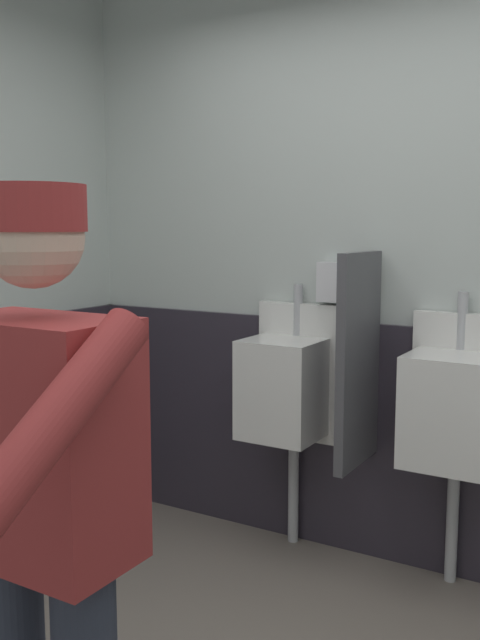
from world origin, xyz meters
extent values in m
cube|color=silver|center=(0.00, 1.60, 1.37)|extent=(4.16, 0.12, 2.74)
cube|color=#2D2833|center=(0.00, 1.52, 0.54)|extent=(3.56, 0.03, 1.08)
cube|color=white|center=(-0.60, 1.51, 0.83)|extent=(0.40, 0.05, 0.65)
cube|color=white|center=(-0.60, 1.34, 0.78)|extent=(0.34, 0.30, 0.45)
cylinder|color=#B7BABF|center=(-0.60, 1.50, 1.12)|extent=(0.04, 0.04, 0.24)
cylinder|color=#B7BABF|center=(-0.60, 1.47, 0.28)|extent=(0.05, 0.05, 0.55)
cube|color=white|center=(0.15, 1.51, 0.83)|extent=(0.40, 0.05, 0.65)
cube|color=white|center=(0.15, 1.34, 0.78)|extent=(0.34, 0.30, 0.45)
cylinder|color=#B7BABF|center=(0.15, 1.50, 1.12)|extent=(0.04, 0.04, 0.24)
cylinder|color=#B7BABF|center=(0.15, 1.47, 0.28)|extent=(0.05, 0.05, 0.55)
cube|color=#4C4C51|center=(-0.22, 1.31, 0.95)|extent=(0.04, 0.40, 0.90)
cube|color=maroon|center=(-0.28, -0.40, 1.05)|extent=(0.41, 0.24, 0.52)
cylinder|color=maroon|center=(-0.03, -0.63, 1.16)|extent=(0.09, 0.50, 0.39)
sphere|color=beige|center=(-0.28, -0.40, 1.48)|extent=(0.21, 0.21, 0.21)
cylinder|color=maroon|center=(-0.28, -0.40, 1.54)|extent=(0.22, 0.22, 0.10)
cube|color=silver|center=(-0.44, 1.50, 1.26)|extent=(0.10, 0.07, 0.18)
camera|label=1|loc=(0.83, -1.44, 1.50)|focal=39.60mm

